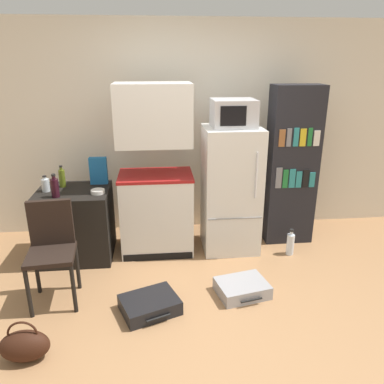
# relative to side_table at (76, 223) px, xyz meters

# --- Properties ---
(ground_plane) EXTENTS (24.00, 24.00, 0.00)m
(ground_plane) POSITION_rel_side_table_xyz_m (1.28, -1.27, -0.38)
(ground_plane) COLOR #A3754C
(wall_back) EXTENTS (6.40, 0.10, 2.53)m
(wall_back) POSITION_rel_side_table_xyz_m (1.48, 0.73, 0.88)
(wall_back) COLOR silver
(wall_back) RESTS_ON ground_plane
(side_table) EXTENTS (0.76, 0.66, 0.77)m
(side_table) POSITION_rel_side_table_xyz_m (0.00, 0.00, 0.00)
(side_table) COLOR black
(side_table) RESTS_ON ground_plane
(kitchen_hutch) EXTENTS (0.80, 0.55, 1.86)m
(kitchen_hutch) POSITION_rel_side_table_xyz_m (0.88, 0.06, 0.48)
(kitchen_hutch) COLOR silver
(kitchen_hutch) RESTS_ON ground_plane
(refrigerator) EXTENTS (0.61, 0.60, 1.40)m
(refrigerator) POSITION_rel_side_table_xyz_m (1.71, 0.04, 0.32)
(refrigerator) COLOR silver
(refrigerator) RESTS_ON ground_plane
(microwave) EXTENTS (0.45, 0.40, 0.29)m
(microwave) POSITION_rel_side_table_xyz_m (1.71, 0.04, 1.16)
(microwave) COLOR #B7B7BC
(microwave) RESTS_ON refrigerator
(bookshelf) EXTENTS (0.56, 0.31, 1.83)m
(bookshelf) POSITION_rel_side_table_xyz_m (2.45, 0.18, 0.53)
(bookshelf) COLOR black
(bookshelf) RESTS_ON ground_plane
(bottle_wine_dark) EXTENTS (0.08, 0.08, 0.24)m
(bottle_wine_dark) POSITION_rel_side_table_xyz_m (-0.12, -0.19, 0.49)
(bottle_wine_dark) COLOR black
(bottle_wine_dark) RESTS_ON side_table
(bottle_olive_oil) EXTENTS (0.07, 0.07, 0.24)m
(bottle_olive_oil) POSITION_rel_side_table_xyz_m (-0.13, 0.14, 0.49)
(bottle_olive_oil) COLOR #566619
(bottle_olive_oil) RESTS_ON side_table
(bottle_clear_short) EXTENTS (0.08, 0.08, 0.17)m
(bottle_clear_short) POSITION_rel_side_table_xyz_m (-0.27, -0.00, 0.46)
(bottle_clear_short) COLOR silver
(bottle_clear_short) RESTS_ON side_table
(bowl) EXTENTS (0.14, 0.14, 0.04)m
(bowl) POSITION_rel_side_table_xyz_m (0.28, -0.12, 0.40)
(bowl) COLOR silver
(bowl) RESTS_ON side_table
(cereal_box) EXTENTS (0.19, 0.07, 0.30)m
(cereal_box) POSITION_rel_side_table_xyz_m (0.26, 0.21, 0.53)
(cereal_box) COLOR #1E66A8
(cereal_box) RESTS_ON side_table
(chair) EXTENTS (0.44, 0.44, 0.92)m
(chair) POSITION_rel_side_table_xyz_m (-0.05, -0.78, 0.17)
(chair) COLOR black
(chair) RESTS_ON ground_plane
(suitcase_large_flat) EXTENTS (0.58, 0.52, 0.13)m
(suitcase_large_flat) POSITION_rel_side_table_xyz_m (0.80, -1.08, -0.32)
(suitcase_large_flat) COLOR black
(suitcase_large_flat) RESTS_ON ground_plane
(suitcase_small_flat) EXTENTS (0.52, 0.44, 0.12)m
(suitcase_small_flat) POSITION_rel_side_table_xyz_m (1.66, -0.91, -0.32)
(suitcase_small_flat) COLOR #99999E
(suitcase_small_flat) RESTS_ON ground_plane
(handbag) EXTENTS (0.36, 0.20, 0.33)m
(handbag) POSITION_rel_side_table_xyz_m (-0.10, -1.56, -0.26)
(handbag) COLOR #33190F
(handbag) RESTS_ON ground_plane
(water_bottle_front) EXTENTS (0.08, 0.08, 0.31)m
(water_bottle_front) POSITION_rel_side_table_xyz_m (2.36, -0.22, -0.26)
(water_bottle_front) COLOR silver
(water_bottle_front) RESTS_ON ground_plane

